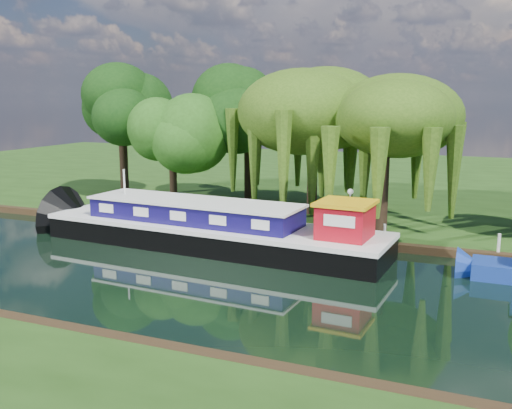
% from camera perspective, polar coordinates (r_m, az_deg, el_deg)
% --- Properties ---
extents(ground, '(120.00, 120.00, 0.00)m').
position_cam_1_polar(ground, '(26.29, 2.90, -8.24)').
color(ground, black).
extents(far_bank, '(120.00, 52.00, 0.45)m').
position_cam_1_polar(far_bank, '(58.64, 14.11, 2.27)').
color(far_bank, '#1C3A0F').
rests_on(far_bank, ground).
extents(dutch_barge, '(20.81, 5.93, 4.34)m').
position_cam_1_polar(dutch_barge, '(32.76, -4.25, -2.47)').
color(dutch_barge, black).
rests_on(dutch_barge, ground).
extents(red_dinghy, '(3.10, 2.38, 0.60)m').
position_cam_1_polar(red_dinghy, '(35.06, -5.81, -3.42)').
color(red_dinghy, '#9E0B18').
rests_on(red_dinghy, ground).
extents(willow_left, '(8.00, 8.00, 9.59)m').
position_cam_1_polar(willow_left, '(39.40, 5.76, 9.05)').
color(willow_left, black).
rests_on(willow_left, far_bank).
extents(willow_right, '(7.04, 7.04, 8.58)m').
position_cam_1_polar(willow_right, '(35.11, 12.80, 7.48)').
color(willow_right, black).
rests_on(willow_right, far_bank).
extents(tree_far_left, '(4.98, 4.98, 8.02)m').
position_cam_1_polar(tree_far_left, '(42.23, -8.40, 7.10)').
color(tree_far_left, black).
rests_on(tree_far_left, far_bank).
extents(tree_far_back, '(5.75, 5.75, 9.66)m').
position_cam_1_polar(tree_far_back, '(47.50, -13.29, 8.82)').
color(tree_far_back, black).
rests_on(tree_far_back, far_bank).
extents(tree_far_mid, '(5.88, 5.88, 9.63)m').
position_cam_1_polar(tree_far_mid, '(43.79, -0.76, 8.82)').
color(tree_far_mid, black).
rests_on(tree_far_mid, far_bank).
extents(lamppost, '(0.36, 0.36, 2.56)m').
position_cam_1_polar(lamppost, '(35.36, 9.41, 0.63)').
color(lamppost, silver).
rests_on(lamppost, far_bank).
extents(mooring_posts, '(19.16, 0.16, 1.00)m').
position_cam_1_polar(mooring_posts, '(33.90, 6.88, -2.28)').
color(mooring_posts, silver).
rests_on(mooring_posts, far_bank).
extents(reeds_near, '(33.70, 1.50, 1.10)m').
position_cam_1_polar(reeds_near, '(17.83, 16.23, -16.36)').
color(reeds_near, '#184F15').
rests_on(reeds_near, ground).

